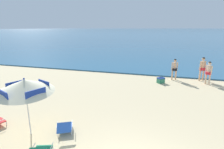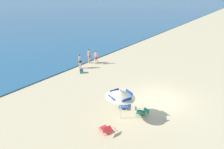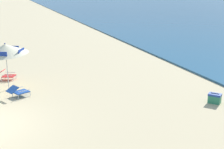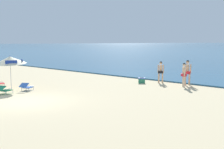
{
  "view_description": "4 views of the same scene",
  "coord_description": "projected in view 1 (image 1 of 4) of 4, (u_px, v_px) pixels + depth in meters",
  "views": [
    {
      "loc": [
        0.54,
        -3.49,
        3.87
      ],
      "look_at": [
        -2.43,
        6.87,
        1.03
      ],
      "focal_mm": 28.67,
      "sensor_mm": 36.0,
      "label": 1
    },
    {
      "loc": [
        -13.21,
        -4.45,
        7.83
      ],
      "look_at": [
        0.12,
        4.95,
        0.98
      ],
      "focal_mm": 30.42,
      "sensor_mm": 36.0,
      "label": 2
    },
    {
      "loc": [
        10.61,
        1.48,
        4.54
      ],
      "look_at": [
        -2.03,
        5.74,
        0.86
      ],
      "focal_mm": 50.31,
      "sensor_mm": 36.0,
      "label": 3
    },
    {
      "loc": [
        12.84,
        -7.29,
        3.06
      ],
      "look_at": [
        0.16,
        6.44,
        0.86
      ],
      "focal_mm": 44.78,
      "sensor_mm": 36.0,
      "label": 4
    }
  ],
  "objects": [
    {
      "name": "ocean_water",
      "position": [
        165.0,
        29.0,
        386.44
      ],
      "size": [
        800.0,
        800.0,
        0.1
      ],
      "primitive_type": "cube",
      "color": "#285B7F",
      "rests_on": "ground"
    },
    {
      "name": "beach_umbrella_striped_main",
      "position": [
        25.0,
        86.0,
        6.23
      ],
      "size": [
        2.8,
        2.81,
        2.21
      ],
      "color": "silver",
      "rests_on": "ground"
    },
    {
      "name": "lounge_chair_facing_sea",
      "position": [
        65.0,
        127.0,
        6.66
      ],
      "size": [
        0.87,
        1.03,
        0.52
      ],
      "color": "#1E4799",
      "rests_on": "ground"
    },
    {
      "name": "person_standing_near_shore",
      "position": [
        175.0,
        68.0,
        13.42
      ],
      "size": [
        0.46,
        0.39,
        1.61
      ],
      "color": "#D8A87F",
      "rests_on": "ground"
    },
    {
      "name": "person_standing_beside",
      "position": [
        203.0,
        67.0,
        13.22
      ],
      "size": [
        0.46,
        0.43,
        1.77
      ],
      "color": "#D8A87F",
      "rests_on": "ground"
    },
    {
      "name": "person_wading_in",
      "position": [
        209.0,
        71.0,
        12.31
      ],
      "size": [
        0.4,
        0.4,
        1.63
      ],
      "color": "beige",
      "rests_on": "ground"
    },
    {
      "name": "cooler_box",
      "position": [
        161.0,
        80.0,
        12.83
      ],
      "size": [
        0.6,
        0.59,
        0.43
      ],
      "color": "#2D7F5B",
      "rests_on": "ground"
    }
  ]
}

